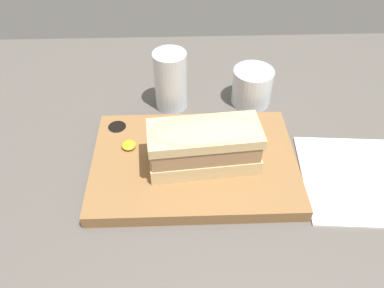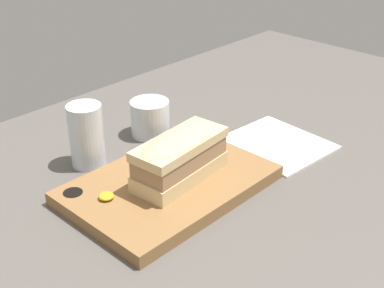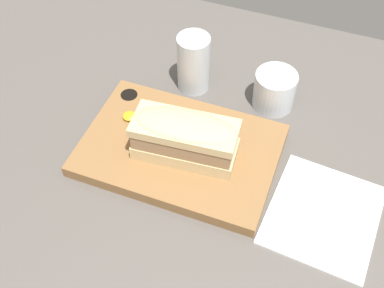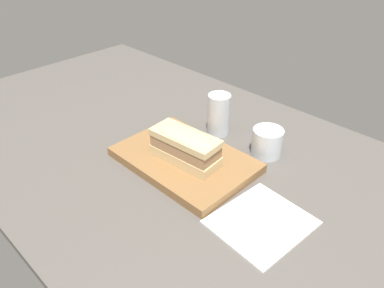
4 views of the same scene
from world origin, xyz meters
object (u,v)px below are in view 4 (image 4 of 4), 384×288
serving_board (185,159)px  napkin (261,222)px  water_glass (219,117)px  sandwich (185,145)px  wine_glass (267,143)px

serving_board → napkin: size_ratio=1.67×
serving_board → water_glass: 18.65cm
sandwich → wine_glass: (11.07, 19.73, -3.59)cm
sandwich → water_glass: bearing=106.2°
water_glass → napkin: (31.09, -21.50, -5.08)cm
serving_board → wine_glass: (12.66, 18.46, 2.30)cm
serving_board → wine_glass: wine_glass is taller
wine_glass → napkin: size_ratio=0.39×
water_glass → serving_board: bearing=-77.5°
water_glass → napkin: size_ratio=0.59×
serving_board → sandwich: 6.23cm
wine_glass → sandwich: bearing=-119.3°
water_glass → wine_glass: bearing=2.4°
sandwich → napkin: size_ratio=0.89×
napkin → water_glass: bearing=145.3°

